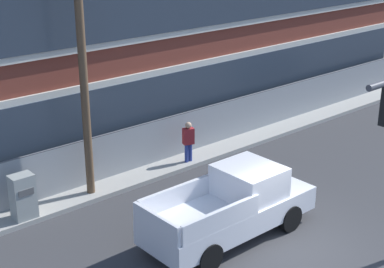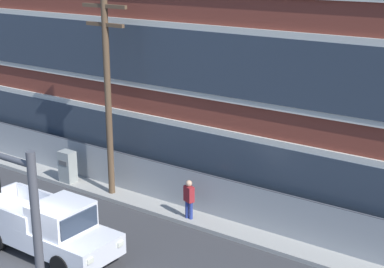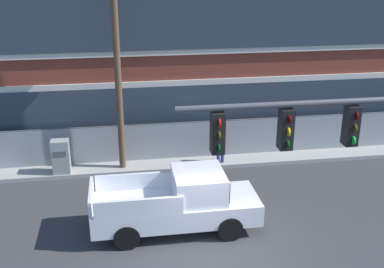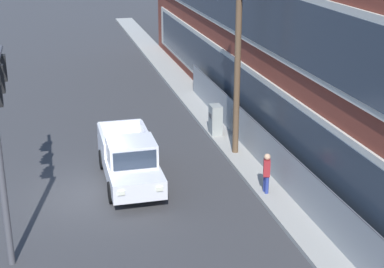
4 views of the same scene
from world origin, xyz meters
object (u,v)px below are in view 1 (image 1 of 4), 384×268
(pickup_truck_white, at_px, (233,206))
(utility_pole_near_corner, at_px, (82,60))
(electrical_cabinet, at_px, (23,199))
(pedestrian_near_cabinet, at_px, (188,141))

(pickup_truck_white, bearing_deg, utility_pole_near_corner, 109.66)
(electrical_cabinet, bearing_deg, utility_pole_near_corner, 4.47)
(electrical_cabinet, bearing_deg, pickup_truck_white, -48.26)
(pickup_truck_white, relative_size, electrical_cabinet, 3.47)
(pickup_truck_white, distance_m, utility_pole_near_corner, 6.29)
(pickup_truck_white, bearing_deg, electrical_cabinet, 131.74)
(utility_pole_near_corner, relative_size, electrical_cabinet, 5.35)
(pickup_truck_white, relative_size, utility_pole_near_corner, 0.65)
(utility_pole_near_corner, bearing_deg, pedestrian_near_cabinet, -2.06)
(utility_pole_near_corner, relative_size, pedestrian_near_cabinet, 4.92)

